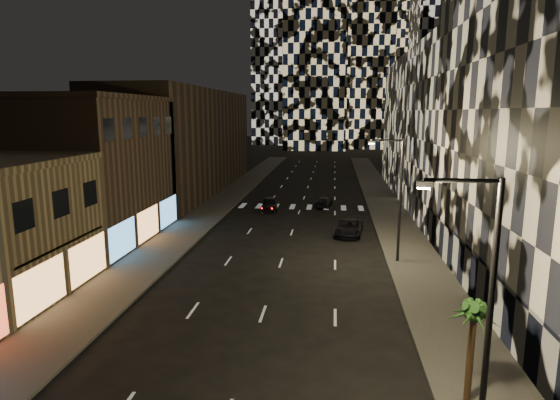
% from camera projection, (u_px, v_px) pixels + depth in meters
% --- Properties ---
extents(sidewalk_left, '(4.00, 120.00, 0.15)m').
position_uv_depth(sidewalk_left, '(218.00, 204.00, 56.35)').
color(sidewalk_left, '#47443F').
rests_on(sidewalk_left, ground).
extents(sidewalk_right, '(4.00, 120.00, 0.15)m').
position_uv_depth(sidewalk_right, '(387.00, 208.00, 54.10)').
color(sidewalk_right, '#47443F').
rests_on(sidewalk_right, ground).
extents(curb_left, '(0.20, 120.00, 0.15)m').
position_uv_depth(curb_left, '(235.00, 205.00, 56.12)').
color(curb_left, '#4C4C47').
rests_on(curb_left, ground).
extents(curb_right, '(0.20, 120.00, 0.15)m').
position_uv_depth(curb_right, '(369.00, 208.00, 54.34)').
color(curb_right, '#4C4C47').
rests_on(curb_right, ground).
extents(retail_brown, '(10.00, 15.00, 12.00)m').
position_uv_depth(retail_brown, '(90.00, 172.00, 39.94)').
color(retail_brown, '#4A392A').
rests_on(retail_brown, ground).
extents(retail_filler_left, '(10.00, 40.00, 14.00)m').
position_uv_depth(retail_filler_left, '(186.00, 141.00, 65.62)').
color(retail_filler_left, '#4A392A').
rests_on(retail_filler_left, ground).
extents(midrise_base, '(0.60, 25.00, 3.00)m').
position_uv_depth(midrise_base, '(472.00, 270.00, 28.69)').
color(midrise_base, '#383838').
rests_on(midrise_base, ground).
extents(midrise_filler_right, '(16.00, 40.00, 18.00)m').
position_uv_depth(midrise_filler_right, '(466.00, 129.00, 58.16)').
color(midrise_filler_right, '#232326').
rests_on(midrise_filler_right, ground).
extents(streetlight_near, '(2.55, 0.25, 9.00)m').
position_uv_depth(streetlight_near, '(483.00, 301.00, 14.26)').
color(streetlight_near, black).
rests_on(streetlight_near, sidewalk_right).
extents(streetlight_far, '(2.55, 0.25, 9.00)m').
position_uv_depth(streetlight_far, '(397.00, 192.00, 33.79)').
color(streetlight_far, black).
rests_on(streetlight_far, sidewalk_right).
extents(car_dark_midlane, '(2.27, 4.57, 1.50)m').
position_uv_depth(car_dark_midlane, '(270.00, 204.00, 53.13)').
color(car_dark_midlane, black).
rests_on(car_dark_midlane, ground).
extents(car_dark_oncoming, '(2.14, 4.18, 1.16)m').
position_uv_depth(car_dark_oncoming, '(324.00, 202.00, 55.14)').
color(car_dark_oncoming, black).
rests_on(car_dark_oncoming, ground).
extents(car_dark_rightlane, '(2.86, 5.16, 1.37)m').
position_uv_depth(car_dark_rightlane, '(349.00, 228.00, 42.40)').
color(car_dark_rightlane, black).
rests_on(car_dark_rightlane, ground).
extents(palm_tree, '(2.03, 2.06, 4.03)m').
position_uv_depth(palm_tree, '(473.00, 319.00, 17.30)').
color(palm_tree, '#47331E').
rests_on(palm_tree, sidewalk_right).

